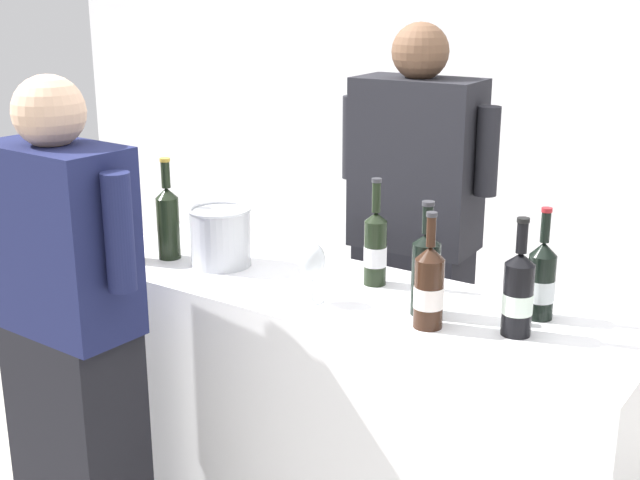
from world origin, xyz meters
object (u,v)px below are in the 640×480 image
wine_glass (312,263)px  person_server (413,265)px  wine_bottle_2 (130,224)px  wine_bottle_6 (168,220)px  wine_bottle_1 (541,280)px  ice_bucket (221,236)px  wine_bottle_0 (426,271)px  wine_bottle_3 (375,247)px  person_guest (71,354)px  wine_bottle_4 (518,293)px  wine_bottle_5 (429,287)px

wine_glass → person_server: 0.80m
wine_bottle_2 → wine_bottle_6: bearing=48.4°
wine_bottle_1 → wine_bottle_6: bearing=-171.2°
wine_bottle_6 → ice_bucket: size_ratio=1.67×
wine_bottle_6 → ice_bucket: 0.20m
wine_bottle_0 → wine_bottle_2: size_ratio=0.99×
wine_bottle_0 → wine_bottle_3: (-0.25, 0.14, -0.01)m
wine_bottle_6 → person_guest: bearing=-83.5°
wine_bottle_2 → wine_bottle_3: 0.85m
wine_bottle_4 → wine_bottle_1: bearing=86.7°
wine_bottle_0 → wine_bottle_3: 0.28m
wine_bottle_2 → wine_bottle_5: 1.11m
wine_bottle_6 → person_server: (0.58, 0.70, -0.25)m
wine_bottle_0 → wine_bottle_3: wine_bottle_3 is taller
wine_bottle_3 → person_server: 0.59m
wine_bottle_0 → wine_glass: size_ratio=1.84×
wine_bottle_0 → ice_bucket: size_ratio=1.59×
wine_bottle_3 → person_guest: 0.98m
wine_glass → wine_bottle_6: bearing=174.2°
wine_bottle_4 → wine_bottle_6: size_ratio=0.93×
wine_bottle_5 → wine_bottle_3: bearing=144.1°
wine_bottle_1 → wine_bottle_3: 0.53m
wine_bottle_0 → wine_bottle_6: bearing=-177.9°
wine_bottle_2 → ice_bucket: wine_bottle_2 is taller
wine_bottle_5 → ice_bucket: bearing=173.9°
wine_bottle_2 → wine_bottle_4: 1.34m
ice_bucket → person_server: bearing=59.6°
wine_bottle_6 → wine_glass: size_ratio=1.93×
wine_bottle_6 → wine_bottle_0: bearing=2.1°
wine_bottle_0 → ice_bucket: (-0.77, 0.01, -0.03)m
wine_bottle_0 → wine_glass: wine_bottle_0 is taller
wine_bottle_4 → wine_bottle_5: 0.24m
wine_bottle_1 → wine_bottle_5: size_ratio=0.98×
ice_bucket → person_guest: size_ratio=0.13×
wine_bottle_4 → person_server: (-0.66, 0.65, -0.23)m
wine_bottle_4 → ice_bucket: (-1.05, 0.00, -0.02)m
wine_bottle_3 → wine_bottle_6: size_ratio=0.97×
wine_bottle_5 → ice_bucket: size_ratio=1.57×
wine_bottle_2 → person_guest: size_ratio=0.21×
wine_bottle_6 → person_server: 0.94m
wine_bottle_3 → wine_bottle_5: (0.30, -0.22, -0.00)m
wine_bottle_0 → wine_glass: 0.34m
wine_bottle_0 → ice_bucket: 0.77m
wine_bottle_0 → wine_bottle_4: bearing=1.5°
wine_bottle_3 → wine_glass: bearing=-107.4°
wine_bottle_0 → person_guest: (-0.91, -0.53, -0.29)m
wine_bottle_4 → wine_bottle_6: 1.24m
wine_bottle_3 → wine_bottle_1: bearing=2.3°
wine_bottle_5 → person_server: person_server is taller
wine_bottle_1 → ice_bucket: 1.07m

